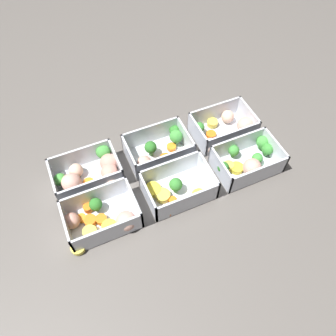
{
  "coord_description": "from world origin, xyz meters",
  "views": [
    {
      "loc": [
        0.19,
        0.43,
        0.7
      ],
      "look_at": [
        0.0,
        0.0,
        0.02
      ],
      "focal_mm": 35.0,
      "sensor_mm": 36.0,
      "label": 1
    }
  ],
  "objects": [
    {
      "name": "ground_plane",
      "position": [
        0.0,
        0.0,
        0.0
      ],
      "size": [
        4.0,
        4.0,
        0.0
      ],
      "primitive_type": "plane",
      "color": "#56514C"
    },
    {
      "name": "container_near_left",
      "position": [
        -0.2,
        -0.06,
        0.02
      ],
      "size": [
        0.18,
        0.12,
        0.06
      ],
      "color": "silver",
      "rests_on": "ground_plane"
    },
    {
      "name": "container_near_center",
      "position": [
        -0.0,
        -0.06,
        0.02
      ],
      "size": [
        0.16,
        0.11,
        0.06
      ],
      "color": "silver",
      "rests_on": "ground_plane"
    },
    {
      "name": "container_near_right",
      "position": [
        0.18,
        -0.06,
        0.03
      ],
      "size": [
        0.17,
        0.14,
        0.06
      ],
      "color": "silver",
      "rests_on": "ground_plane"
    },
    {
      "name": "container_far_left",
      "position": [
        -0.2,
        0.06,
        0.02
      ],
      "size": [
        0.17,
        0.11,
        0.06
      ],
      "color": "silver",
      "rests_on": "ground_plane"
    },
    {
      "name": "container_far_center",
      "position": [
        0.01,
        0.06,
        0.02
      ],
      "size": [
        0.17,
        0.12,
        0.06
      ],
      "color": "silver",
      "rests_on": "ground_plane"
    },
    {
      "name": "container_far_right",
      "position": [
        0.2,
        0.07,
        0.02
      ],
      "size": [
        0.18,
        0.12,
        0.06
      ],
      "color": "silver",
      "rests_on": "ground_plane"
    }
  ]
}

